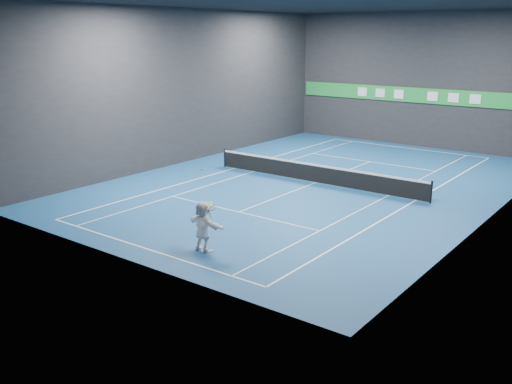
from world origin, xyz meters
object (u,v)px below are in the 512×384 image
Objects in this scene: player at (203,226)px; tennis_net at (315,173)px; tennis_racket at (212,209)px; tennis_ball at (202,169)px.

tennis_net is (-1.87, 10.76, -0.39)m from player.
player is at bearing -80.14° from tennis_net.
tennis_racket is at bearing -167.41° from player.
player is 0.15× the size of tennis_net.
player is 2.86× the size of tennis_racket.
tennis_net is at bearing 99.48° from tennis_ball.
tennis_net is 11.00m from tennis_racket.
tennis_ball reaches higher than player.
tennis_racket reaches higher than tennis_net.
tennis_ball is at bearing -80.52° from tennis_net.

